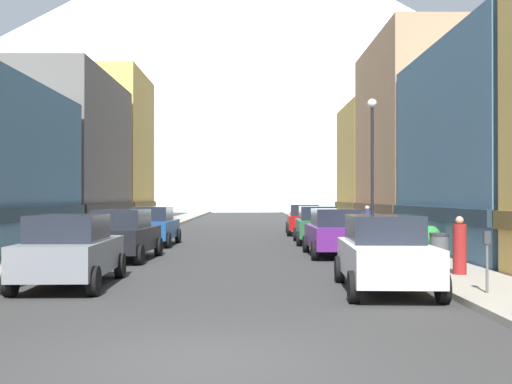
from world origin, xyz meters
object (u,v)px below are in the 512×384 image
car_right_2 (317,225)px  parking_meter_near (487,253)px  car_left_2 (153,226)px  car_left_0 (70,250)px  pedestrian_1 (460,248)px  trash_bin_right (439,249)px  car_right_1 (335,232)px  car_right_3 (304,219)px  potted_plant_0 (430,238)px  streetlamp_right (372,151)px  car_left_1 (123,235)px  car_right_0 (385,253)px  pedestrian_0 (367,224)px

car_right_2 → parking_meter_near: (1.95, -16.84, 0.11)m
car_left_2 → car_left_0: bearing=-90.0°
car_right_2 → car_left_2: bearing=-171.5°
parking_meter_near → pedestrian_1: 3.41m
trash_bin_right → car_right_1: bearing=118.7°
car_right_1 → car_right_3: 13.89m
potted_plant_0 → streetlamp_right: 4.20m
potted_plant_0 → streetlamp_right: size_ratio=0.18×
car_left_1 → car_right_0: 10.73m
car_left_1 → car_right_2: bearing=46.6°
car_left_1 → parking_meter_near: (9.55, -8.81, 0.11)m
car_right_3 → parking_meter_near: size_ratio=3.36×
car_right_1 → car_right_3: size_ratio=0.99×
car_right_2 → potted_plant_0: 8.59m
car_right_3 → parking_meter_near: bearing=-85.4°
car_right_2 → pedestrian_1: 13.69m
car_right_2 → car_right_3: bearing=90.0°
parking_meter_near → car_right_1: bearing=100.8°
car_right_0 → streetlamp_right: bearing=81.0°
car_left_0 → car_left_2: 13.58m
car_left_1 → car_right_2: 11.06m
car_left_0 → car_left_2: same height
car_left_1 → car_right_3: same height
car_left_0 → pedestrian_1: bearing=7.1°
car_right_1 → car_right_0: bearing=-90.0°
car_left_2 → parking_meter_near: bearing=-58.7°
car_left_2 → streetlamp_right: 10.74m
car_left_0 → trash_bin_right: car_left_0 is taller
car_left_0 → potted_plant_0: (10.80, 6.75, -0.14)m
potted_plant_0 → pedestrian_0: bearing=95.2°
car_left_0 → trash_bin_right: bearing=18.8°
car_right_3 → trash_bin_right: (2.55, -18.55, -0.26)m
car_right_2 → parking_meter_near: car_right_2 is taller
car_left_0 → car_right_3: (7.60, 22.00, 0.00)m
potted_plant_0 → pedestrian_1: pedestrian_1 is taller
pedestrian_0 → car_left_2: bearing=-172.3°
car_left_0 → streetlamp_right: (9.15, 8.88, 3.09)m
car_left_2 → car_right_1: 9.36m
car_left_1 → trash_bin_right: (10.15, -3.23, -0.26)m
car_left_0 → car_right_2: size_ratio=1.00×
potted_plant_0 → car_left_0: bearing=-148.0°
car_left_2 → parking_meter_near: car_left_2 is taller
potted_plant_0 → trash_bin_right: bearing=-101.1°
car_left_2 → car_right_3: bearing=47.9°
car_left_2 → parking_meter_near: size_ratio=3.34×
pedestrian_0 → streetlamp_right: streetlamp_right is taller
trash_bin_right → streetlamp_right: (-1.00, 5.43, 3.34)m
car_right_1 → potted_plant_0: bearing=-23.1°
potted_plant_0 → pedestrian_1: size_ratio=0.68×
car_right_0 → pedestrian_1: bearing=41.0°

